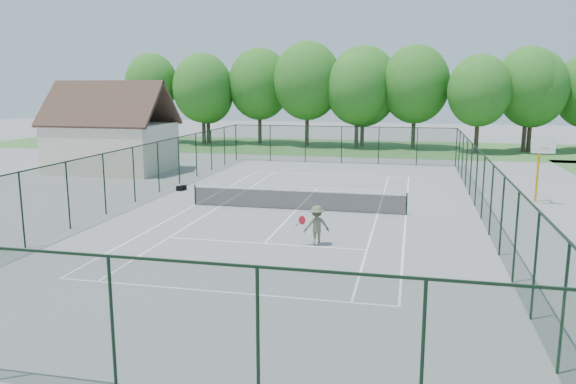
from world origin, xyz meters
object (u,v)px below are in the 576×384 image
tennis_net (297,199)px  basketball_goal (541,156)px  tennis_player (317,225)px  sports_bag_a (184,188)px

tennis_net → basketball_goal: basketball_goal is taller
tennis_player → basketball_goal: bearing=45.9°
basketball_goal → sports_bag_a: size_ratio=9.72×
tennis_net → basketball_goal: size_ratio=3.04×
tennis_player → tennis_net: bearing=108.8°
tennis_net → tennis_player: bearing=-71.2°
basketball_goal → sports_bag_a: basketball_goal is taller
sports_bag_a → tennis_player: bearing=-60.7°
tennis_player → sports_bag_a: bearing=134.6°
tennis_net → sports_bag_a: 8.78m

